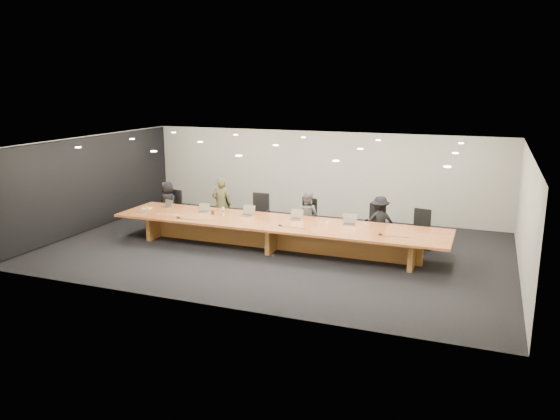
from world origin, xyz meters
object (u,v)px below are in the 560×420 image
(chair_right, at_px, (373,225))
(av_box, at_px, (142,213))
(chair_mid_left, at_px, (258,214))
(laptop_b, at_px, (203,208))
(person_b, at_px, (222,204))
(laptop_e, at_px, (349,219))
(person_c, at_px, (307,216))
(person_a, at_px, (168,203))
(chair_mid_right, at_px, (304,219))
(laptop_c, at_px, (247,211))
(chair_left, at_px, (219,212))
(mic_right, at_px, (380,234))
(water_bottle, at_px, (223,211))
(laptop_d, at_px, (296,215))
(amber_mug, at_px, (213,212))
(paper_cup_far, at_px, (365,225))
(laptop_a, at_px, (166,204))
(chair_far_right, at_px, (419,230))
(mic_left, at_px, (178,217))
(conference_table, at_px, (276,230))
(paper_cup_near, at_px, (327,224))
(chair_far_left, at_px, (172,207))
(person_d, at_px, (380,222))
(mic_center, at_px, (280,225))

(chair_right, bearing_deg, av_box, -146.67)
(chair_mid_left, height_order, laptop_b, chair_mid_left)
(person_b, relative_size, laptop_e, 4.45)
(av_box, bearing_deg, chair_mid_left, 12.05)
(chair_right, relative_size, person_c, 0.83)
(chair_mid_left, xyz_separation_m, person_a, (-3.04, -0.03, 0.08))
(chair_mid_right, bearing_deg, laptop_c, -128.99)
(chair_left, distance_m, mic_right, 5.33)
(laptop_b, bearing_deg, water_bottle, -27.53)
(person_a, height_order, person_c, person_c)
(laptop_d, bearing_deg, laptop_e, -4.34)
(amber_mug, height_order, paper_cup_far, amber_mug)
(laptop_d, bearing_deg, laptop_a, 176.59)
(chair_far_right, xyz_separation_m, mic_left, (-6.17, -1.91, 0.22))
(paper_cup_far, bearing_deg, laptop_b, -178.93)
(amber_mug, bearing_deg, paper_cup_far, 3.24)
(laptop_d, bearing_deg, chair_mid_right, 87.77)
(av_box, bearing_deg, conference_table, -11.48)
(mic_left, bearing_deg, paper_cup_near, 9.74)
(mic_right, bearing_deg, chair_right, 107.63)
(water_bottle, bearing_deg, mic_right, -5.26)
(chair_mid_right, distance_m, person_b, 2.63)
(conference_table, xyz_separation_m, chair_far_left, (-3.98, 1.23, 0.03))
(chair_far_right, bearing_deg, paper_cup_far, -130.17)
(person_d, height_order, mic_right, person_d)
(mic_left, bearing_deg, av_box, 175.05)
(chair_mid_left, bearing_deg, chair_right, 1.29)
(chair_mid_right, distance_m, chair_far_right, 3.15)
(chair_far_left, distance_m, laptop_d, 4.48)
(chair_far_right, bearing_deg, chair_left, -166.05)
(mic_center, bearing_deg, amber_mug, 167.51)
(chair_far_right, distance_m, paper_cup_far, 1.58)
(chair_far_right, distance_m, water_bottle, 5.32)
(chair_right, distance_m, paper_cup_far, 0.90)
(laptop_a, relative_size, mic_left, 2.14)
(laptop_a, xyz_separation_m, mic_center, (3.88, -0.74, -0.10))
(chair_mid_left, distance_m, paper_cup_far, 3.44)
(person_c, height_order, mic_right, person_c)
(laptop_c, bearing_deg, person_c, 35.51)
(paper_cup_near, relative_size, av_box, 0.43)
(conference_table, bearing_deg, person_a, 164.03)
(chair_mid_right, xyz_separation_m, laptop_c, (-1.39, -0.87, 0.31))
(conference_table, relative_size, chair_left, 8.36)
(person_b, height_order, mic_right, person_b)
(laptop_c, bearing_deg, av_box, -157.75)
(chair_left, relative_size, mic_center, 8.55)
(conference_table, height_order, person_b, person_b)
(person_d, distance_m, av_box, 6.60)
(chair_far_left, xyz_separation_m, paper_cup_far, (6.28, -0.85, 0.24))
(laptop_d, xyz_separation_m, av_box, (-4.28, -0.88, -0.12))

